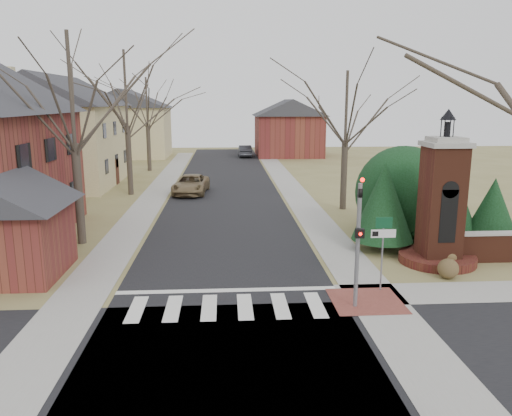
{
  "coord_description": "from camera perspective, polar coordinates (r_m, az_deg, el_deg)",
  "views": [
    {
      "loc": [
        -0.01,
        -14.87,
        6.77
      ],
      "look_at": [
        1.3,
        6.0,
        2.28
      ],
      "focal_mm": 35.0,
      "sensor_mm": 36.0,
      "label": 1
    }
  ],
  "objects": [
    {
      "name": "main_street",
      "position": [
        37.49,
        -3.51,
        1.7
      ],
      "size": [
        8.0,
        70.0,
        0.01
      ],
      "primitive_type": "cube",
      "color": "black",
      "rests_on": "ground"
    },
    {
      "name": "brick_gate_monument",
      "position": [
        22.29,
        20.35,
        -0.57
      ],
      "size": [
        3.2,
        3.2,
        6.47
      ],
      "color": "#572819",
      "rests_on": "ground"
    },
    {
      "name": "distant_car",
      "position": [
        62.21,
        -1.28,
        6.53
      ],
      "size": [
        1.6,
        4.41,
        1.44
      ],
      "primitive_type": "imported",
      "rotation": [
        0.0,
        0.0,
        3.16
      ],
      "color": "#2F3136",
      "rests_on": "ground"
    },
    {
      "name": "evergreen_mid",
      "position": [
        25.69,
        20.63,
        1.99
      ],
      "size": [
        3.4,
        3.4,
        4.7
      ],
      "color": "#473D33",
      "rests_on": "ground"
    },
    {
      "name": "dry_shrub_left",
      "position": [
        20.88,
        21.11,
        -6.49
      ],
      "size": [
        0.8,
        0.8,
        0.8
      ],
      "primitive_type": "sphere",
      "color": "brown",
      "rests_on": "ground"
    },
    {
      "name": "curb_apron",
      "position": [
        17.91,
        12.49,
        -10.35
      ],
      "size": [
        2.4,
        2.4,
        0.02
      ],
      "primitive_type": "cube",
      "color": "brown",
      "rests_on": "ground"
    },
    {
      "name": "traffic_signal_pole",
      "position": [
        16.57,
        11.63,
        -2.76
      ],
      "size": [
        0.28,
        0.41,
        4.5
      ],
      "color": "slate",
      "rests_on": "ground"
    },
    {
      "name": "evergreen_far",
      "position": [
        25.83,
        25.46,
        0.06
      ],
      "size": [
        2.4,
        2.4,
        3.3
      ],
      "color": "#473D33",
      "rests_on": "ground"
    },
    {
      "name": "house_distant_right",
      "position": [
        63.45,
        3.72,
        9.27
      ],
      "size": [
        8.8,
        8.8,
        7.3
      ],
      "color": "brown",
      "rests_on": "ground"
    },
    {
      "name": "bare_tree_2",
      "position": [
        50.43,
        -12.4,
        12.13
      ],
      "size": [
        7.35,
        7.35,
        10.19
      ],
      "color": "#473D33",
      "rests_on": "ground"
    },
    {
      "name": "dry_shrub_right",
      "position": [
        22.5,
        21.12,
        -5.15
      ],
      "size": [
        0.82,
        0.82,
        0.82
      ],
      "primitive_type": "sphere",
      "color": "brown",
      "rests_on": "ground"
    },
    {
      "name": "garage_left",
      "position": [
        21.63,
        -26.65,
        -1.29
      ],
      "size": [
        4.8,
        4.8,
        4.29
      ],
      "color": "brown",
      "rests_on": "ground"
    },
    {
      "name": "evergreen_near",
      "position": [
        23.46,
        14.39,
        0.75
      ],
      "size": [
        2.8,
        2.8,
        4.1
      ],
      "color": "#473D33",
      "rests_on": "ground"
    },
    {
      "name": "bare_tree_3",
      "position": [
        31.77,
        10.31,
        11.78
      ],
      "size": [
        7.0,
        7.0,
        9.7
      ],
      "color": "#473D33",
      "rests_on": "ground"
    },
    {
      "name": "bare_tree_1",
      "position": [
        37.55,
        -14.73,
        13.66
      ],
      "size": [
        8.4,
        8.4,
        11.64
      ],
      "color": "#473D33",
      "rests_on": "ground"
    },
    {
      "name": "cross_street",
      "position": [
        13.66,
        -3.23,
        -17.58
      ],
      "size": [
        120.0,
        8.0,
        0.01
      ],
      "primitive_type": "cube",
      "color": "black",
      "rests_on": "ground"
    },
    {
      "name": "bare_tree_0",
      "position": [
        24.89,
        -20.48,
        13.51
      ],
      "size": [
        8.05,
        8.05,
        11.15
      ],
      "color": "#473D33",
      "rests_on": "ground"
    },
    {
      "name": "pickup_truck",
      "position": [
        37.47,
        -7.45,
        2.69
      ],
      "size": [
        2.76,
        5.22,
        1.4
      ],
      "primitive_type": "imported",
      "rotation": [
        0.0,
        0.0,
        -0.09
      ],
      "color": "olive",
      "rests_on": "ground"
    },
    {
      "name": "evergreen_mass",
      "position": [
        26.35,
        16.48,
        2.07
      ],
      "size": [
        4.8,
        4.8,
        4.8
      ],
      "primitive_type": "sphere",
      "color": "black",
      "rests_on": "ground"
    },
    {
      "name": "sidewalk_left",
      "position": [
        37.84,
        -11.41,
        1.59
      ],
      "size": [
        2.0,
        60.0,
        0.02
      ],
      "primitive_type": "cube",
      "color": "gray",
      "rests_on": "ground"
    },
    {
      "name": "house_stucco_left",
      "position": [
        44.04,
        -21.66,
        8.44
      ],
      "size": [
        9.8,
        12.8,
        9.28
      ],
      "color": "beige",
      "rests_on": "ground"
    },
    {
      "name": "ground",
      "position": [
        16.34,
        -3.3,
        -12.38
      ],
      "size": [
        120.0,
        120.0,
        0.0
      ],
      "primitive_type": "plane",
      "color": "olive",
      "rests_on": "ground"
    },
    {
      "name": "sidewalk_right_main",
      "position": [
        37.85,
        4.39,
        1.79
      ],
      "size": [
        2.0,
        60.0,
        0.02
      ],
      "primitive_type": "cube",
      "color": "gray",
      "rests_on": "ground"
    },
    {
      "name": "stop_bar",
      "position": [
        18.45,
        -3.35,
        -9.39
      ],
      "size": [
        8.0,
        0.35,
        0.02
      ],
      "primitive_type": "cube",
      "color": "silver",
      "rests_on": "ground"
    },
    {
      "name": "house_distant_left",
      "position": [
        64.05,
        -14.58,
        9.48
      ],
      "size": [
        10.8,
        8.8,
        8.53
      ],
      "color": "beige",
      "rests_on": "ground"
    },
    {
      "name": "sign_post",
      "position": [
        18.41,
        14.3,
        -3.45
      ],
      "size": [
        0.9,
        0.07,
        2.75
      ],
      "color": "slate",
      "rests_on": "ground"
    },
    {
      "name": "crosswalk_zone",
      "position": [
        17.07,
        -3.32,
        -11.24
      ],
      "size": [
        8.0,
        2.2,
        0.02
      ],
      "primitive_type": "cube",
      "color": "silver",
      "rests_on": "ground"
    }
  ]
}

